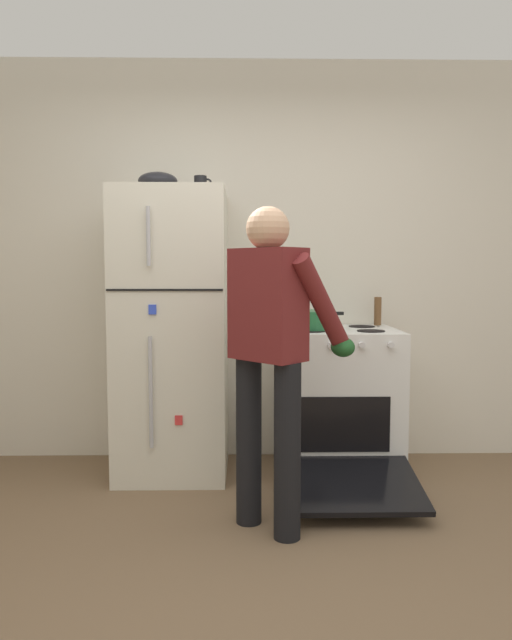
# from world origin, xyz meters

# --- Properties ---
(ground) EXTENTS (8.00, 8.00, 0.00)m
(ground) POSITION_xyz_m (0.00, 0.00, 0.00)
(ground) COLOR brown
(kitchen_wall_back) EXTENTS (6.00, 0.10, 2.70)m
(kitchen_wall_back) POSITION_xyz_m (0.00, 1.95, 1.35)
(kitchen_wall_back) COLOR silver
(kitchen_wall_back) RESTS_ON ground
(refrigerator) EXTENTS (0.68, 0.72, 1.79)m
(refrigerator) POSITION_xyz_m (-0.54, 1.57, 0.90)
(refrigerator) COLOR silver
(refrigerator) RESTS_ON ground
(stove_range) EXTENTS (0.76, 1.22, 0.93)m
(stove_range) POSITION_xyz_m (0.51, 1.55, 0.45)
(stove_range) COLOR white
(stove_range) RESTS_ON ground
(person_cook) EXTENTS (0.64, 0.67, 1.60)m
(person_cook) POSITION_xyz_m (0.05, 0.71, 0.95)
(person_cook) COLOR black
(person_cook) RESTS_ON ground
(red_pot) EXTENTS (0.38, 0.28, 0.12)m
(red_pot) POSITION_xyz_m (0.35, 1.52, 0.98)
(red_pot) COLOR #236638
(red_pot) RESTS_ON stove_range
(coffee_mug) EXTENTS (0.11, 0.08, 0.10)m
(coffee_mug) POSITION_xyz_m (-0.36, 1.62, 1.84)
(coffee_mug) COLOR black
(coffee_mug) RESTS_ON refrigerator
(pepper_mill) EXTENTS (0.05, 0.05, 0.19)m
(pepper_mill) POSITION_xyz_m (0.81, 1.77, 1.02)
(pepper_mill) COLOR brown
(pepper_mill) RESTS_ON stove_range
(mixing_bowl) EXTENTS (0.24, 0.24, 0.11)m
(mixing_bowl) POSITION_xyz_m (-0.62, 1.57, 1.84)
(mixing_bowl) COLOR black
(mixing_bowl) RESTS_ON refrigerator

